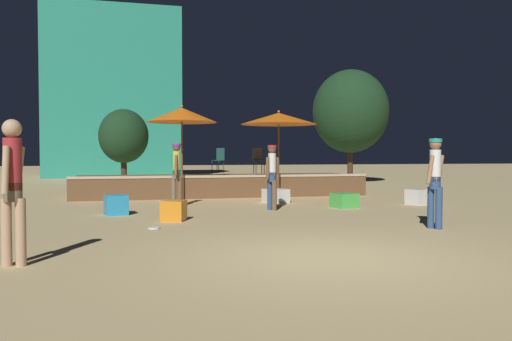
% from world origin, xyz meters
% --- Properties ---
extents(ground_plane, '(120.00, 120.00, 0.00)m').
position_xyz_m(ground_plane, '(0.00, 0.00, 0.00)').
color(ground_plane, tan).
extents(wooden_deck, '(9.76, 3.03, 0.76)m').
position_xyz_m(wooden_deck, '(0.31, 10.99, 0.34)').
color(wooden_deck, brown).
rests_on(wooden_deck, ground).
extents(patio_umbrella_0, '(2.20, 2.20, 2.96)m').
position_xyz_m(patio_umbrella_0, '(-1.15, 9.30, 2.65)').
color(patio_umbrella_0, brown).
rests_on(patio_umbrella_0, ground).
extents(patio_umbrella_1, '(2.48, 2.48, 2.85)m').
position_xyz_m(patio_umbrella_1, '(1.97, 9.22, 2.58)').
color(patio_umbrella_1, brown).
rests_on(patio_umbrella_1, ground).
extents(cube_seat_0, '(0.61, 0.61, 0.44)m').
position_xyz_m(cube_seat_0, '(-1.78, 4.40, 0.22)').
color(cube_seat_0, orange).
rests_on(cube_seat_0, ground).
extents(cube_seat_1, '(0.68, 0.68, 0.39)m').
position_xyz_m(cube_seat_1, '(2.86, 6.01, 0.19)').
color(cube_seat_1, '#4CC651').
rests_on(cube_seat_1, ground).
extents(cube_seat_2, '(0.64, 0.64, 0.44)m').
position_xyz_m(cube_seat_2, '(5.20, 6.28, 0.22)').
color(cube_seat_2, white).
rests_on(cube_seat_2, ground).
extents(cube_seat_3, '(0.59, 0.59, 0.46)m').
position_xyz_m(cube_seat_3, '(-3.02, 5.79, 0.23)').
color(cube_seat_3, '#2D9EDB').
rests_on(cube_seat_3, ground).
extents(cube_seat_4, '(0.76, 0.76, 0.40)m').
position_xyz_m(cube_seat_4, '(1.46, 7.79, 0.20)').
color(cube_seat_4, white).
rests_on(cube_seat_4, ground).
extents(person_0, '(0.41, 0.28, 1.66)m').
position_xyz_m(person_0, '(0.81, 5.86, 0.93)').
color(person_0, brown).
rests_on(person_0, ground).
extents(person_1, '(0.54, 0.31, 1.73)m').
position_xyz_m(person_1, '(2.98, 2.06, 0.98)').
color(person_1, '#2D4C7F').
rests_on(person_1, ground).
extents(person_2, '(0.29, 0.49, 1.73)m').
position_xyz_m(person_2, '(-1.47, 7.37, 0.97)').
color(person_2, '#72664C').
rests_on(person_2, ground).
extents(person_3, '(0.31, 0.55, 1.87)m').
position_xyz_m(person_3, '(-4.09, 0.50, 1.04)').
color(person_3, tan).
rests_on(person_3, ground).
extents(bistro_chair_0, '(0.40, 0.40, 0.90)m').
position_xyz_m(bistro_chair_0, '(1.67, 10.80, 1.30)').
color(bistro_chair_0, '#47474C').
rests_on(bistro_chair_0, wooden_deck).
extents(bistro_chair_1, '(0.48, 0.48, 0.90)m').
position_xyz_m(bistro_chair_1, '(0.41, 11.57, 1.30)').
color(bistro_chair_1, '#1E4C47').
rests_on(bistro_chair_1, wooden_deck).
extents(frisbee_disc, '(0.23, 0.23, 0.03)m').
position_xyz_m(frisbee_disc, '(-2.24, 3.30, 0.02)').
color(frisbee_disc, white).
rests_on(frisbee_disc, ground).
extents(background_tree_0, '(2.35, 2.35, 3.60)m').
position_xyz_m(background_tree_0, '(-3.09, 18.40, 2.30)').
color(background_tree_0, '#3D2B1C').
rests_on(background_tree_0, ground).
extents(background_tree_1, '(3.80, 3.80, 5.68)m').
position_xyz_m(background_tree_1, '(7.99, 16.96, 3.59)').
color(background_tree_1, '#3D2B1C').
rests_on(background_tree_1, ground).
extents(distant_building, '(8.25, 4.56, 10.53)m').
position_xyz_m(distant_building, '(-3.83, 27.05, 5.27)').
color(distant_building, teal).
rests_on(distant_building, ground).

